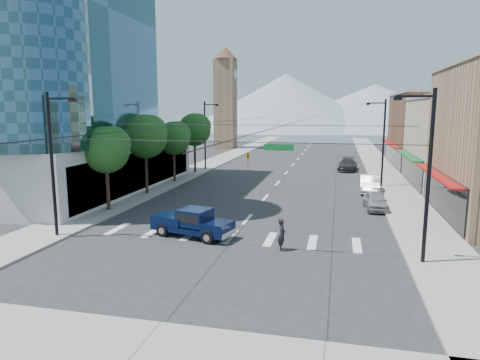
{
  "coord_description": "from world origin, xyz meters",
  "views": [
    {
      "loc": [
        6.31,
        -23.78,
        7.95
      ],
      "look_at": [
        -0.42,
        5.45,
        3.0
      ],
      "focal_mm": 32.0,
      "sensor_mm": 36.0,
      "label": 1
    }
  ],
  "objects_px": {
    "parked_car_near": "(376,201)",
    "parked_car_far": "(348,164)",
    "parked_car_mid": "(369,184)",
    "pedestrian": "(282,234)",
    "pickup_truck": "(192,222)"
  },
  "relations": [
    {
      "from": "parked_car_mid",
      "to": "pickup_truck",
      "type": "bearing_deg",
      "value": -121.97
    },
    {
      "from": "parked_car_near",
      "to": "parked_car_far",
      "type": "distance_m",
      "value": 22.69
    },
    {
      "from": "parked_car_near",
      "to": "parked_car_mid",
      "type": "relative_size",
      "value": 0.82
    },
    {
      "from": "parked_car_near",
      "to": "parked_car_mid",
      "type": "distance_m",
      "value": 7.47
    },
    {
      "from": "parked_car_near",
      "to": "parked_car_far",
      "type": "relative_size",
      "value": 0.75
    },
    {
      "from": "pedestrian",
      "to": "pickup_truck",
      "type": "bearing_deg",
      "value": 69.25
    },
    {
      "from": "parked_car_near",
      "to": "parked_car_far",
      "type": "xyz_separation_m",
      "value": [
        -1.8,
        22.62,
        0.1
      ]
    },
    {
      "from": "parked_car_near",
      "to": "pedestrian",
      "type": "bearing_deg",
      "value": -121.38
    },
    {
      "from": "pickup_truck",
      "to": "parked_car_near",
      "type": "height_order",
      "value": "pickup_truck"
    },
    {
      "from": "pedestrian",
      "to": "parked_car_near",
      "type": "bearing_deg",
      "value": -34.35
    },
    {
      "from": "parked_car_mid",
      "to": "parked_car_far",
      "type": "bearing_deg",
      "value": 98.7
    },
    {
      "from": "pedestrian",
      "to": "parked_car_mid",
      "type": "xyz_separation_m",
      "value": [
        6.04,
        19.16,
        -0.1
      ]
    },
    {
      "from": "parked_car_near",
      "to": "parked_car_mid",
      "type": "xyz_separation_m",
      "value": [
        0.0,
        7.47,
        0.13
      ]
    },
    {
      "from": "pickup_truck",
      "to": "pedestrian",
      "type": "bearing_deg",
      "value": 0.4
    },
    {
      "from": "pedestrian",
      "to": "parked_car_mid",
      "type": "height_order",
      "value": "pedestrian"
    }
  ]
}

